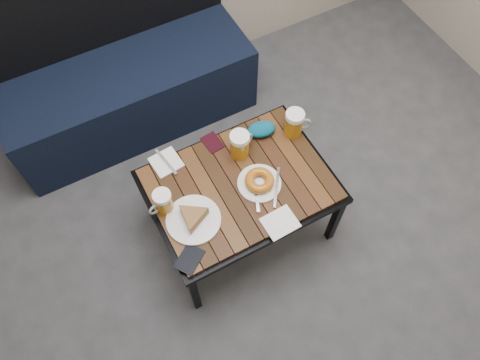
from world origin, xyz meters
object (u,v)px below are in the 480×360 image
plate_bagel (259,182)px  knit_pouch (261,129)px  cafe_table (240,188)px  passport_navy (189,259)px  bench (128,87)px  plate_pie (193,218)px  beer_mug_left (163,202)px  beer_mug_centre (240,145)px  passport_burgundy (212,143)px  beer_mug_right (294,123)px

plate_bagel → knit_pouch: bearing=58.8°
cafe_table → passport_navy: bearing=-148.2°
bench → plate_pie: size_ratio=5.80×
plate_pie → passport_navy: (-0.09, -0.15, -0.02)m
beer_mug_left → knit_pouch: size_ratio=0.93×
beer_mug_centre → plate_pie: (-0.35, -0.21, -0.05)m
bench → cafe_table: bearing=-77.4°
cafe_table → plate_pie: size_ratio=3.48×
bench → passport_burgundy: (0.20, -0.70, 0.20)m
beer_mug_right → passport_burgundy: size_ratio=1.34×
beer_mug_right → plate_bagel: beer_mug_right is taller
bench → cafe_table: 0.99m
passport_navy → passport_burgundy: (0.35, 0.48, -0.00)m
bench → beer_mug_centre: bearing=-70.3°
beer_mug_left → knit_pouch: beer_mug_left is taller
plate_bagel → passport_burgundy: 0.32m
plate_bagel → knit_pouch: 0.29m
passport_navy → passport_burgundy: bearing=109.0°
beer_mug_centre → passport_burgundy: size_ratio=1.36×
beer_mug_left → passport_navy: (-0.00, -0.26, -0.06)m
plate_pie → knit_pouch: plate_pie is taller
bench → beer_mug_right: size_ratio=9.67×
passport_burgundy → knit_pouch: knit_pouch is taller
beer_mug_left → bench: bearing=-109.9°
passport_burgundy → bench: bearing=100.4°
beer_mug_left → beer_mug_centre: 0.44m
passport_burgundy → plate_bagel: bearing=-79.9°
beer_mug_left → passport_burgundy: bearing=-158.9°
passport_navy → cafe_table: bearing=86.7°
bench → beer_mug_left: bearing=-98.7°
plate_pie → passport_burgundy: plate_pie is taller
plate_pie → passport_navy: bearing=-121.1°
plate_pie → cafe_table: bearing=14.7°
cafe_table → beer_mug_right: beer_mug_right is taller
beer_mug_right → plate_pie: size_ratio=0.60×
plate_bagel → beer_mug_right: bearing=31.5°
plate_bagel → passport_navy: size_ratio=2.01×
knit_pouch → plate_bagel: bearing=-121.2°
cafe_table → plate_bagel: bearing=-32.3°
plate_bagel → passport_navy: 0.47m
plate_pie → knit_pouch: 0.56m
bench → passport_navy: bearing=-97.0°
passport_navy → plate_pie: bearing=113.8°
bench → plate_pie: (-0.05, -1.03, 0.23)m
bench → plate_bagel: 1.07m
cafe_table → beer_mug_left: (-0.36, 0.04, 0.11)m
beer_mug_left → beer_mug_centre: beer_mug_centre is taller
plate_pie → knit_pouch: (0.49, 0.27, 0.00)m
bench → plate_bagel: bearing=-74.0°
beer_mug_centre → passport_navy: 0.57m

